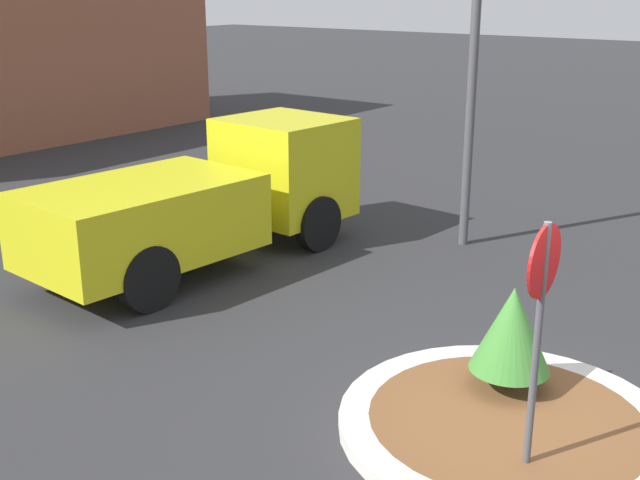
# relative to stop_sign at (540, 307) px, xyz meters

# --- Properties ---
(ground_plane) EXTENTS (120.00, 120.00, 0.00)m
(ground_plane) POSITION_rel_stop_sign_xyz_m (0.63, 0.49, -1.71)
(ground_plane) COLOR #2D2D30
(traffic_island) EXTENTS (3.46, 3.46, 0.15)m
(traffic_island) POSITION_rel_stop_sign_xyz_m (0.63, 0.49, -1.64)
(traffic_island) COLOR beige
(traffic_island) RESTS_ON ground_plane
(stop_sign) EXTENTS (0.67, 0.07, 2.49)m
(stop_sign) POSITION_rel_stop_sign_xyz_m (0.00, 0.00, 0.00)
(stop_sign) COLOR #4C4C51
(stop_sign) RESTS_ON ground_plane
(island_shrub) EXTENTS (0.88, 0.88, 1.19)m
(island_shrub) POSITION_rel_stop_sign_xyz_m (1.22, 0.75, -0.85)
(island_shrub) COLOR brown
(island_shrub) RESTS_ON traffic_island
(utility_truck) EXTENTS (5.90, 2.48, 2.16)m
(utility_truck) POSITION_rel_stop_sign_xyz_m (2.60, 6.67, -0.62)
(utility_truck) COLOR gold
(utility_truck) RESTS_ON ground_plane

